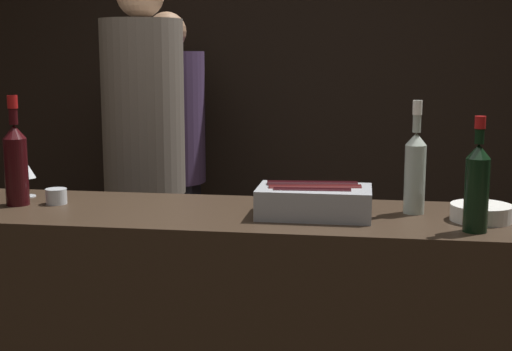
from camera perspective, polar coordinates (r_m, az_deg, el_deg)
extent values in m
cube|color=black|center=(4.28, 3.98, 8.66)|extent=(6.40, 0.06, 2.80)
cube|color=#2D2116|center=(2.52, -0.10, -13.62)|extent=(2.23, 0.55, 0.95)
cube|color=#9EA0A5|center=(2.31, 4.68, -2.11)|extent=(0.37, 0.22, 0.10)
cylinder|color=black|center=(2.26, 4.50, -1.75)|extent=(0.25, 0.08, 0.06)
cylinder|color=#380F0F|center=(2.31, 4.72, -1.53)|extent=(0.31, 0.11, 0.07)
cylinder|color=black|center=(2.36, 4.51, -1.30)|extent=(0.30, 0.10, 0.07)
cylinder|color=silver|center=(2.36, 17.57, -2.85)|extent=(0.19, 0.19, 0.05)
cylinder|color=gray|center=(2.36, 17.60, -2.33)|extent=(0.16, 0.16, 0.01)
cylinder|color=silver|center=(2.76, -17.89, -1.59)|extent=(0.07, 0.07, 0.00)
cylinder|color=silver|center=(2.76, -17.93, -0.87)|extent=(0.01, 0.01, 0.07)
cone|color=silver|center=(2.75, -18.00, 0.53)|extent=(0.08, 0.08, 0.07)
cylinder|color=silver|center=(2.60, -15.68, -1.61)|extent=(0.07, 0.07, 0.05)
sphere|color=#F9D67F|center=(2.60, -15.69, -1.55)|extent=(0.03, 0.03, 0.03)
cylinder|color=#9EA899|center=(2.40, 12.58, -0.30)|extent=(0.07, 0.07, 0.23)
cone|color=#9EA899|center=(2.38, 12.70, 2.88)|extent=(0.07, 0.07, 0.04)
cylinder|color=#9EA899|center=(2.37, 12.76, 4.63)|extent=(0.03, 0.03, 0.10)
cylinder|color=white|center=(2.37, 12.79, 5.33)|extent=(0.03, 0.03, 0.05)
cylinder|color=black|center=(2.19, 17.22, -1.53)|extent=(0.07, 0.07, 0.22)
cone|color=black|center=(2.17, 17.39, 1.87)|extent=(0.07, 0.07, 0.04)
cylinder|color=black|center=(2.16, 17.47, 3.49)|extent=(0.03, 0.03, 0.08)
cylinder|color=maroon|center=(2.16, 17.50, 4.08)|extent=(0.03, 0.03, 0.04)
cylinder|color=black|center=(2.61, -18.62, 0.28)|extent=(0.08, 0.08, 0.23)
cone|color=black|center=(2.59, -18.79, 3.35)|extent=(0.08, 0.08, 0.05)
cylinder|color=black|center=(2.58, -18.88, 4.99)|extent=(0.03, 0.03, 0.10)
cylinder|color=maroon|center=(2.58, -18.91, 5.60)|extent=(0.03, 0.03, 0.05)
cube|color=black|center=(4.08, -6.79, -5.84)|extent=(0.30, 0.22, 0.78)
cylinder|color=#473356|center=(3.94, -7.01, 4.64)|extent=(0.40, 0.40, 0.71)
sphere|color=#997051|center=(3.93, -7.15, 11.36)|extent=(0.21, 0.21, 0.21)
cube|color=black|center=(3.38, -8.65, -8.46)|extent=(0.27, 0.20, 0.85)
cylinder|color=#60564C|center=(3.22, -9.02, 5.41)|extent=(0.37, 0.37, 0.77)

